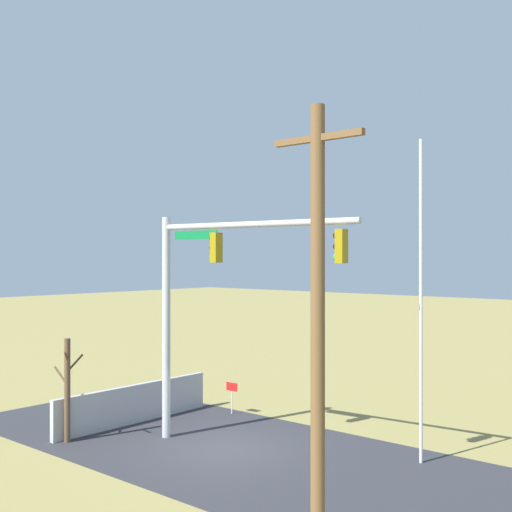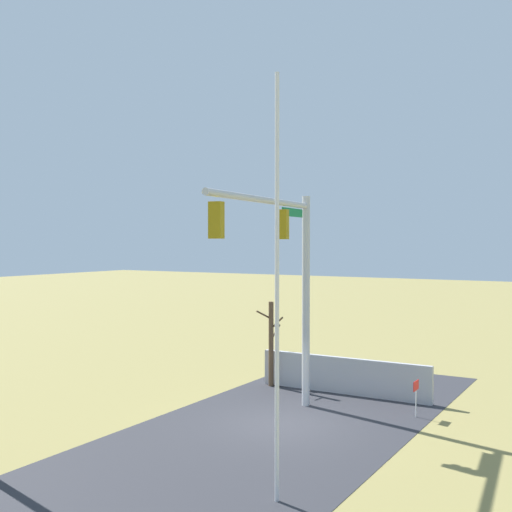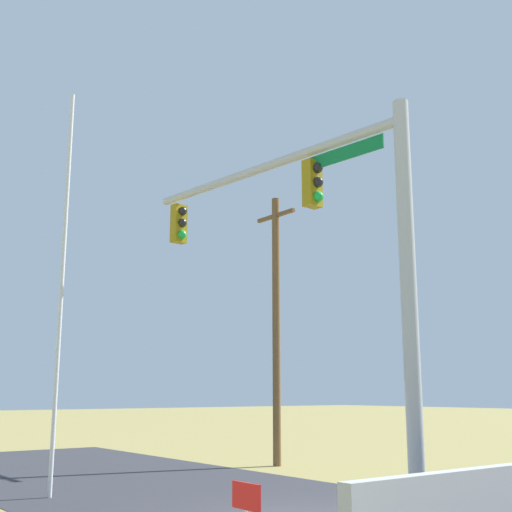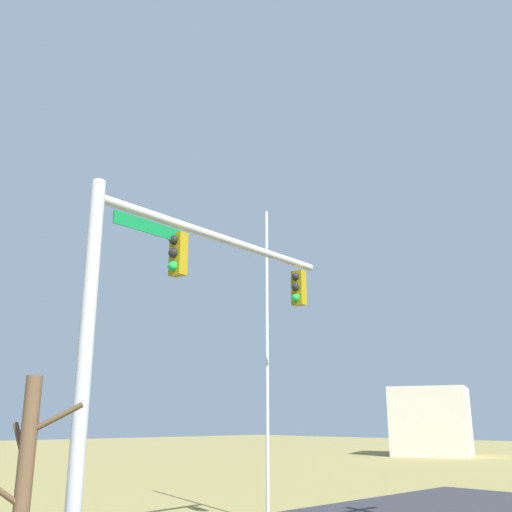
{
  "view_description": "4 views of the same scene",
  "coord_description": "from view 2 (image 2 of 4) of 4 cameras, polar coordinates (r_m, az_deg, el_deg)",
  "views": [
    {
      "loc": [
        -14.13,
        14.92,
        6.07
      ],
      "look_at": [
        -1.79,
        0.57,
        6.13
      ],
      "focal_mm": 45.16,
      "sensor_mm": 36.0,
      "label": 1
    },
    {
      "loc": [
        -17.75,
        -9.44,
        5.85
      ],
      "look_at": [
        -1.63,
        0.07,
        5.42
      ],
      "focal_mm": 44.26,
      "sensor_mm": 36.0,
      "label": 2
    },
    {
      "loc": [
        9.82,
        -8.58,
        2.31
      ],
      "look_at": [
        -2.03,
        0.47,
        5.33
      ],
      "focal_mm": 47.21,
      "sensor_mm": 36.0,
      "label": 3
    },
    {
      "loc": [
        7.59,
        10.27,
        2.88
      ],
      "look_at": [
        -1.92,
        0.41,
        6.74
      ],
      "focal_mm": 40.93,
      "sensor_mm": 36.0,
      "label": 4
    }
  ],
  "objects": [
    {
      "name": "bare_tree",
      "position": [
        25.68,
        1.38,
        -7.82
      ],
      "size": [
        1.27,
        1.02,
        3.42
      ],
      "color": "brown",
      "rests_on": "ground_plane"
    },
    {
      "name": "sidewalk_corner",
      "position": [
        24.03,
        5.59,
        -12.77
      ],
      "size": [
        6.0,
        6.0,
        0.01
      ],
      "primitive_type": "cube",
      "color": "#B7B5AD",
      "rests_on": "ground_plane"
    },
    {
      "name": "signal_mast",
      "position": [
        20.69,
        2.76,
        -0.51
      ],
      "size": [
        7.34,
        0.98,
        7.46
      ],
      "color": "#B2B5BA",
      "rests_on": "ground_plane"
    },
    {
      "name": "open_sign",
      "position": [
        22.06,
        14.26,
        -11.67
      ],
      "size": [
        0.56,
        0.04,
        1.22
      ],
      "color": "silver",
      "rests_on": "ground_plane"
    },
    {
      "name": "ground_plane",
      "position": [
        20.94,
        2.52,
        -14.91
      ],
      "size": [
        160.0,
        160.0,
        0.0
      ],
      "primitive_type": "plane",
      "color": "olive"
    },
    {
      "name": "retaining_fence",
      "position": [
        24.84,
        7.91,
        -10.66
      ],
      "size": [
        0.2,
        6.84,
        1.4
      ],
      "primitive_type": "cube",
      "color": "#A8A8AD",
      "rests_on": "ground_plane"
    },
    {
      "name": "road_surface",
      "position": [
        17.67,
        -3.9,
        -18.0
      ],
      "size": [
        28.0,
        8.0,
        0.01
      ],
      "primitive_type": "cube",
      "color": "#2D2D33",
      "rests_on": "ground_plane"
    },
    {
      "name": "flagpole",
      "position": [
        14.09,
        1.91,
        -2.95
      ],
      "size": [
        0.1,
        0.1,
        9.6
      ],
      "primitive_type": "cylinder",
      "color": "silver",
      "rests_on": "ground_plane"
    }
  ]
}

